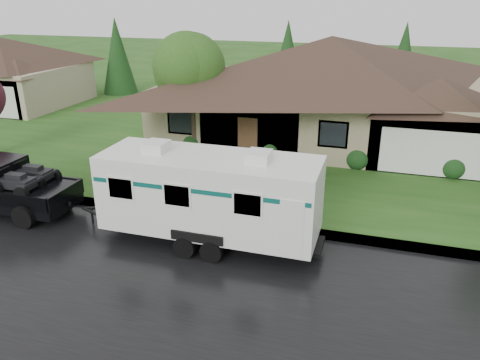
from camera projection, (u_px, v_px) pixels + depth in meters
name	position (u px, v px, depth m)	size (l,w,h in m)	color
ground	(207.00, 253.00, 15.22)	(140.00, 140.00, 0.00)	#224D18
road	(183.00, 287.00, 13.45)	(140.00, 8.00, 0.01)	black
curb	(229.00, 221.00, 17.19)	(140.00, 0.50, 0.15)	gray
lawn	(294.00, 131.00, 28.51)	(140.00, 26.00, 0.15)	#224D18
house_main	(334.00, 77.00, 25.55)	(19.44, 10.80, 6.90)	#9A8C68
house_far	(4.00, 65.00, 34.10)	(10.80, 8.64, 5.80)	tan
tree_left_green	(193.00, 72.00, 22.87)	(3.62, 3.62, 5.99)	#382B1E
shrub_row	(313.00, 153.00, 22.70)	(13.60, 1.00, 1.00)	#143814
travel_trailer	(210.00, 193.00, 15.29)	(7.54, 2.65, 3.38)	white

